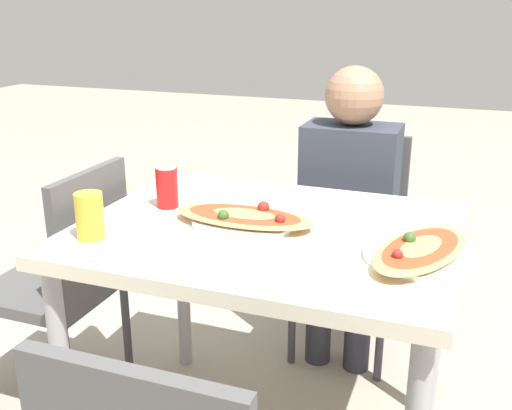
% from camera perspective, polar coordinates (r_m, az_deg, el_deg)
% --- Properties ---
extents(dining_table, '(1.04, 0.82, 0.76)m').
position_cam_1_polar(dining_table, '(1.70, 1.09, -4.80)').
color(dining_table, beige).
rests_on(dining_table, ground_plane).
extents(chair_far_seated, '(0.40, 0.40, 0.86)m').
position_cam_1_polar(chair_far_seated, '(2.41, 9.14, -2.48)').
color(chair_far_seated, '#4C4C4C').
rests_on(chair_far_seated, ground_plane).
extents(chair_side_left, '(0.40, 0.40, 0.86)m').
position_cam_1_polar(chair_side_left, '(2.10, -17.56, -6.41)').
color(chair_side_left, '#4C4C4C').
rests_on(chair_side_left, ground_plane).
extents(person_seated, '(0.34, 0.24, 1.15)m').
position_cam_1_polar(person_seated, '(2.24, 8.79, 0.91)').
color(person_seated, '#2D2D38').
rests_on(person_seated, ground_plane).
extents(pizza_main, '(0.41, 0.29, 0.06)m').
position_cam_1_polar(pizza_main, '(1.68, -1.11, -1.27)').
color(pizza_main, white).
rests_on(pizza_main, dining_table).
extents(soda_can, '(0.07, 0.07, 0.12)m').
position_cam_1_polar(soda_can, '(1.83, -8.47, 1.68)').
color(soda_can, red).
rests_on(soda_can, dining_table).
extents(drink_glass, '(0.07, 0.07, 0.12)m').
position_cam_1_polar(drink_glass, '(1.62, -15.56, -1.00)').
color(drink_glass, gold).
rests_on(drink_glass, dining_table).
extents(pizza_second, '(0.28, 0.41, 0.06)m').
position_cam_1_polar(pizza_second, '(1.51, 15.39, -4.29)').
color(pizza_second, white).
rests_on(pizza_second, dining_table).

